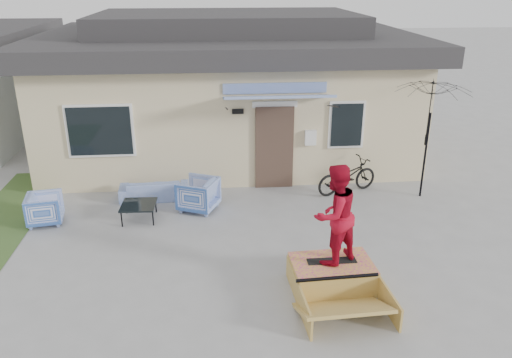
{
  "coord_description": "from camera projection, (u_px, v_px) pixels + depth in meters",
  "views": [
    {
      "loc": [
        -0.54,
        -7.55,
        5.06
      ],
      "look_at": [
        0.3,
        1.8,
        1.3
      ],
      "focal_mm": 35.8,
      "sensor_mm": 36.0,
      "label": 1
    }
  ],
  "objects": [
    {
      "name": "ground",
      "position": [
        248.0,
        287.0,
        8.9
      ],
      "size": [
        90.0,
        90.0,
        0.0
      ],
      "primitive_type": "plane",
      "color": "gray",
      "rests_on": "ground"
    },
    {
      "name": "house",
      "position": [
        228.0,
        85.0,
        15.57
      ],
      "size": [
        10.8,
        8.49,
        4.1
      ],
      "color": "beige",
      "rests_on": "ground"
    },
    {
      "name": "loveseat",
      "position": [
        154.0,
        186.0,
        12.31
      ],
      "size": [
        1.68,
        0.58,
        0.65
      ],
      "primitive_type": "imported",
      "rotation": [
        0.0,
        0.0,
        3.2
      ],
      "color": "#2652AB",
      "rests_on": "ground"
    },
    {
      "name": "armchair_left",
      "position": [
        45.0,
        207.0,
        11.07
      ],
      "size": [
        0.78,
        0.81,
        0.74
      ],
      "primitive_type": "imported",
      "rotation": [
        0.0,
        0.0,
        1.73
      ],
      "color": "#2652AB",
      "rests_on": "ground"
    },
    {
      "name": "armchair_right",
      "position": [
        198.0,
        193.0,
        11.7
      ],
      "size": [
        1.01,
        1.04,
        0.83
      ],
      "primitive_type": "imported",
      "rotation": [
        0.0,
        0.0,
        -1.99
      ],
      "color": "#2652AB",
      "rests_on": "ground"
    },
    {
      "name": "coffee_table",
      "position": [
        139.0,
        212.0,
        11.3
      ],
      "size": [
        0.77,
        0.77,
        0.37
      ],
      "primitive_type": "cube",
      "rotation": [
        0.0,
        0.0,
        -0.04
      ],
      "color": "black",
      "rests_on": "ground"
    },
    {
      "name": "bicycle",
      "position": [
        347.0,
        172.0,
        12.59
      ],
      "size": [
        1.76,
        1.12,
        1.06
      ],
      "primitive_type": "imported",
      "rotation": [
        0.0,
        0.0,
        1.92
      ],
      "color": "black",
      "rests_on": "ground"
    },
    {
      "name": "patio_umbrella",
      "position": [
        429.0,
        127.0,
        11.92
      ],
      "size": [
        2.11,
        2.01,
        2.2
      ],
      "color": "black",
      "rests_on": "ground"
    },
    {
      "name": "skate_ramp",
      "position": [
        332.0,
        274.0,
        8.85
      ],
      "size": [
        1.48,
        1.91,
        0.46
      ],
      "primitive_type": null,
      "rotation": [
        0.0,
        0.0,
        0.05
      ],
      "color": "#B18D43",
      "rests_on": "ground"
    },
    {
      "name": "skateboard",
      "position": [
        332.0,
        260.0,
        8.79
      ],
      "size": [
        0.85,
        0.22,
        0.05
      ],
      "primitive_type": "cube",
      "rotation": [
        0.0,
        0.0,
        0.0
      ],
      "color": "black",
      "rests_on": "skate_ramp"
    },
    {
      "name": "skater",
      "position": [
        335.0,
        213.0,
        8.46
      ],
      "size": [
        1.08,
        1.02,
        1.76
      ],
      "primitive_type": "imported",
      "rotation": [
        0.0,
        0.0,
        3.69
      ],
      "color": "#A60A20",
      "rests_on": "skateboard"
    }
  ]
}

